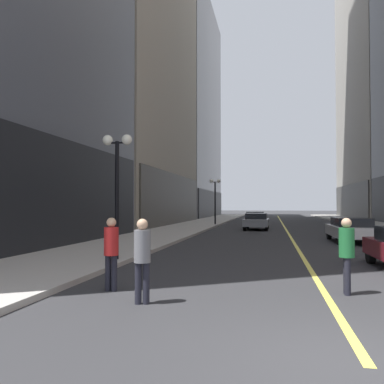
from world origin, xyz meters
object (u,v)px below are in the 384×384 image
(car_white, at_px, (351,229))
(street_lamp_left_far, at_px, (215,191))
(pedestrian_in_red_jacket, at_px, (111,248))
(car_red, at_px, (255,218))
(pedestrian_in_grey_suit, at_px, (142,254))
(car_grey, at_px, (257,221))
(pedestrian_in_green_parka, at_px, (347,250))
(street_lamp_left_near, at_px, (117,169))

(car_white, xyz_separation_m, street_lamp_left_far, (-9.39, 15.79, 2.53))
(car_white, distance_m, pedestrian_in_red_jacket, 16.26)
(car_red, relative_size, pedestrian_in_grey_suit, 2.75)
(car_grey, xyz_separation_m, car_red, (-0.41, 7.60, 0.00))
(car_grey, distance_m, pedestrian_in_red_jacket, 24.68)
(pedestrian_in_red_jacket, xyz_separation_m, pedestrian_in_grey_suit, (1.10, -1.08, 0.01))
(car_white, xyz_separation_m, pedestrian_in_green_parka, (-2.52, -13.61, 0.28))
(car_white, bearing_deg, car_red, 107.73)
(car_red, bearing_deg, pedestrian_in_red_jacket, -93.81)
(car_white, xyz_separation_m, street_lamp_left_near, (-9.39, -9.90, 2.53))
(pedestrian_in_grey_suit, height_order, street_lamp_left_near, street_lamp_left_near)
(car_grey, relative_size, street_lamp_left_far, 0.98)
(car_grey, relative_size, street_lamp_left_near, 0.98)
(pedestrian_in_grey_suit, bearing_deg, pedestrian_in_green_parka, 21.83)
(pedestrian_in_red_jacket, bearing_deg, pedestrian_in_green_parka, 6.59)
(car_white, distance_m, car_red, 18.81)
(pedestrian_in_grey_suit, relative_size, street_lamp_left_far, 0.39)
(car_red, distance_m, pedestrian_in_red_jacket, 32.22)
(street_lamp_left_far, bearing_deg, street_lamp_left_near, -90.00)
(pedestrian_in_green_parka, bearing_deg, street_lamp_left_near, 151.66)
(car_grey, distance_m, pedestrian_in_green_parka, 24.09)
(pedestrian_in_green_parka, bearing_deg, pedestrian_in_grey_suit, -158.17)
(car_white, xyz_separation_m, car_grey, (-5.32, 10.31, -0.00))
(car_white, bearing_deg, pedestrian_in_grey_suit, -113.84)
(pedestrian_in_red_jacket, relative_size, street_lamp_left_far, 0.39)
(pedestrian_in_green_parka, distance_m, pedestrian_in_grey_suit, 4.58)
(car_white, bearing_deg, street_lamp_left_near, -133.49)
(car_grey, bearing_deg, car_red, 93.06)
(car_white, bearing_deg, car_grey, 117.30)
(pedestrian_in_green_parka, relative_size, street_lamp_left_near, 0.39)
(pedestrian_in_green_parka, height_order, street_lamp_left_far, street_lamp_left_far)
(car_grey, distance_m, car_red, 7.62)
(car_grey, height_order, pedestrian_in_green_parka, pedestrian_in_green_parka)
(car_grey, distance_m, street_lamp_left_near, 20.78)
(car_grey, height_order, pedestrian_in_red_jacket, pedestrian_in_red_jacket)
(pedestrian_in_green_parka, relative_size, pedestrian_in_red_jacket, 1.00)
(car_red, relative_size, street_lamp_left_near, 1.07)
(pedestrian_in_green_parka, distance_m, pedestrian_in_red_jacket, 5.38)
(pedestrian_in_green_parka, height_order, pedestrian_in_grey_suit, pedestrian_in_grey_suit)
(car_red, xyz_separation_m, pedestrian_in_green_parka, (3.21, -31.53, 0.28))
(pedestrian_in_red_jacket, bearing_deg, car_white, 61.06)
(pedestrian_in_grey_suit, bearing_deg, street_lamp_left_far, 94.83)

